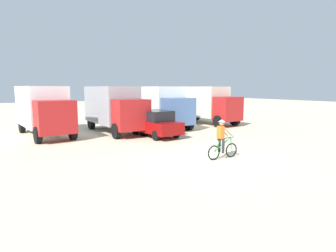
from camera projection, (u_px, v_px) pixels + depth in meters
ground_plane at (211, 160)px, 12.77m from camera, size 120.00×120.00×0.00m
box_truck_avon_van at (43, 108)px, 19.06m from camera, size 2.93×6.92×3.35m
box_truck_grey_hauler at (114, 107)px, 20.67m from camera, size 2.54×6.80×3.35m
box_truck_white_box at (160, 104)px, 23.33m from camera, size 2.59×6.82×3.35m
box_truck_cream_rv at (205, 103)px, 25.76m from camera, size 2.87×6.91×3.35m
sedan_parked at (155, 123)px, 18.84m from camera, size 2.04×4.31×1.76m
cyclist_orange_shirt at (222, 141)px, 12.88m from camera, size 1.73×0.52×1.82m
supply_crate at (173, 130)px, 20.32m from camera, size 1.02×0.97×0.48m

